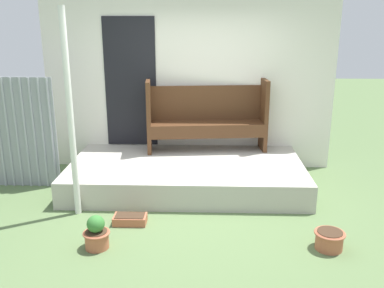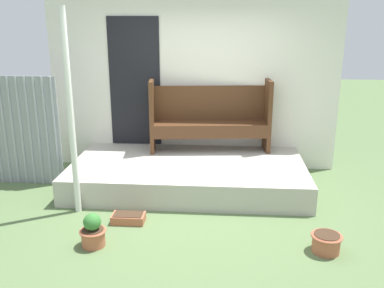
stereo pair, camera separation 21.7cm
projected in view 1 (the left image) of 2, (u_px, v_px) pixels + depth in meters
ground_plane at (190, 212)px, 5.38m from camera, size 24.00×24.00×0.00m
porch_slab at (186, 174)px, 6.16m from camera, size 3.31×1.73×0.36m
house_wall at (186, 87)px, 6.69m from camera, size 4.51×0.08×2.60m
support_post at (70, 116)px, 5.01m from camera, size 0.08×0.08×2.49m
bench at (207, 115)px, 6.55m from camera, size 1.85×0.59×1.10m
flower_pot_left at (96, 234)px, 4.52m from camera, size 0.29×0.29×0.37m
flower_pot_middle at (329, 239)px, 4.51m from camera, size 0.33×0.33×0.20m
planter_box_rect at (130, 219)px, 5.08m from camera, size 0.39×0.22×0.11m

